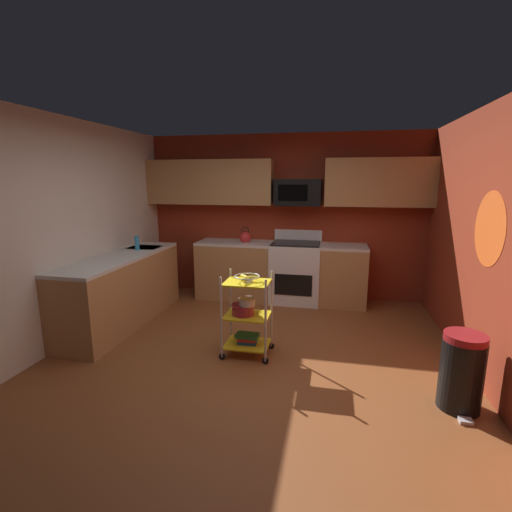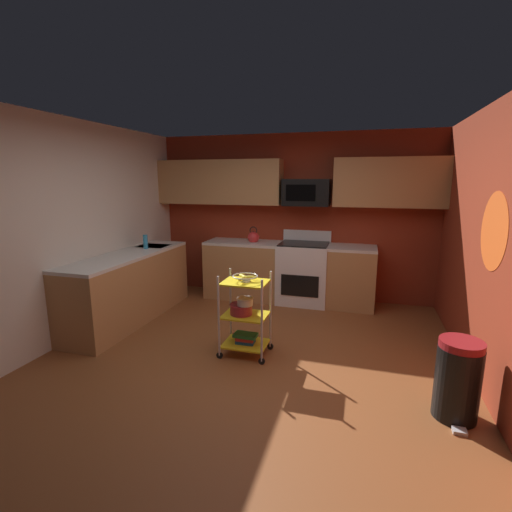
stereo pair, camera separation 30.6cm
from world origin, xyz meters
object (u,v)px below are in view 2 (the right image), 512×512
oven_range (303,272)px  book_stack (246,338)px  microwave (307,192)px  mixing_bowl_small (245,301)px  mixing_bowl_large (241,309)px  fruit_bowl (245,277)px  trash_can (458,380)px  rolling_cart (245,315)px  dish_soap_bottle (145,242)px  kettle (253,237)px

oven_range → book_stack: bearing=-99.2°
microwave → mixing_bowl_small: (-0.31, -2.08, -1.08)m
oven_range → mixing_bowl_large: bearing=-100.5°
fruit_bowl → mixing_bowl_small: 0.26m
microwave → trash_can: 3.40m
oven_range → fruit_bowl: bearing=-99.2°
microwave → rolling_cart: bearing=-98.7°
rolling_cart → book_stack: size_ratio=3.53×
microwave → mixing_bowl_large: size_ratio=2.78×
book_stack → dish_soap_bottle: dish_soap_bottle is taller
oven_range → kettle: kettle is taller
oven_range → rolling_cart: oven_range is taller
mixing_bowl_large → dish_soap_bottle: (-1.77, 0.96, 0.50)m
oven_range → mixing_bowl_small: oven_range is taller
book_stack → trash_can: trash_can is taller
oven_range → rolling_cart: 1.98m
microwave → fruit_bowl: (-0.32, -2.06, -0.82)m
fruit_bowl → mixing_bowl_small: size_ratio=1.49×
microwave → mixing_bowl_small: microwave is taller
microwave → mixing_bowl_large: 2.40m
kettle → microwave: bearing=7.6°
microwave → trash_can: bearing=-57.9°
fruit_bowl → book_stack: (-0.00, 0.00, -0.69)m
mixing_bowl_large → dish_soap_bottle: dish_soap_bottle is taller
rolling_cart → dish_soap_bottle: (-1.81, 0.96, 0.57)m
rolling_cart → trash_can: (1.97, -0.58, -0.12)m
rolling_cart → kettle: kettle is taller
fruit_bowl → microwave: bearing=81.3°
mixing_bowl_large → rolling_cart: bearing=0.0°
mixing_bowl_large → trash_can: trash_can is taller
fruit_bowl → book_stack: bearing=116.6°
mixing_bowl_small → dish_soap_bottle: size_ratio=0.91×
oven_range → mixing_bowl_large: 1.99m
kettle → rolling_cart: bearing=-75.8°
kettle → book_stack: bearing=-75.8°
rolling_cart → trash_can: rolling_cart is taller
dish_soap_bottle → oven_range: bearing=25.0°
rolling_cart → dish_soap_bottle: size_ratio=4.57×
mixing_bowl_large → microwave: bearing=80.0°
fruit_bowl → mixing_bowl_small: fruit_bowl is taller
book_stack → fruit_bowl: bearing=-63.4°
fruit_bowl → oven_range: bearing=80.8°
fruit_bowl → rolling_cart: bearing=116.6°
dish_soap_bottle → fruit_bowl: bearing=-28.0°
kettle → trash_can: kettle is taller
mixing_bowl_small → trash_can: 2.06m
rolling_cart → oven_range: bearing=80.8°
oven_range → trash_can: size_ratio=1.67×
book_stack → rolling_cart: bearing=0.0°
trash_can → kettle: bearing=134.2°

